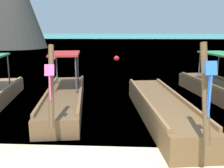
{
  "coord_description": "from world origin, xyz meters",
  "views": [
    {
      "loc": [
        0.39,
        -4.22,
        2.62
      ],
      "look_at": [
        0.0,
        3.07,
        1.01
      ],
      "focal_mm": 40.69,
      "sensor_mm": 36.0,
      "label": 1
    }
  ],
  "objects_px": {
    "longtail_boat_pink_ribbon": "(65,98)",
    "longtail_boat_blue_ribbon": "(161,109)",
    "karst_rock": "(10,1)",
    "mooring_buoy_near": "(53,58)",
    "mooring_buoy_far": "(117,59)"
  },
  "relations": [
    {
      "from": "longtail_boat_pink_ribbon",
      "to": "longtail_boat_blue_ribbon",
      "type": "xyz_separation_m",
      "value": [
        3.1,
        -1.02,
        0.0
      ]
    },
    {
      "from": "longtail_boat_pink_ribbon",
      "to": "karst_rock",
      "type": "distance_m",
      "value": 29.42
    },
    {
      "from": "longtail_boat_pink_ribbon",
      "to": "mooring_buoy_near",
      "type": "height_order",
      "value": "longtail_boat_pink_ribbon"
    },
    {
      "from": "karst_rock",
      "to": "longtail_boat_blue_ribbon",
      "type": "bearing_deg",
      "value": -58.86
    },
    {
      "from": "mooring_buoy_far",
      "to": "longtail_boat_pink_ribbon",
      "type": "bearing_deg",
      "value": -96.2
    },
    {
      "from": "longtail_boat_pink_ribbon",
      "to": "longtail_boat_blue_ribbon",
      "type": "height_order",
      "value": "longtail_boat_blue_ribbon"
    },
    {
      "from": "longtail_boat_blue_ribbon",
      "to": "mooring_buoy_far",
      "type": "distance_m",
      "value": 13.3
    },
    {
      "from": "longtail_boat_blue_ribbon",
      "to": "karst_rock",
      "type": "height_order",
      "value": "karst_rock"
    },
    {
      "from": "longtail_boat_blue_ribbon",
      "to": "karst_rock",
      "type": "distance_m",
      "value": 31.78
    },
    {
      "from": "longtail_boat_pink_ribbon",
      "to": "mooring_buoy_far",
      "type": "xyz_separation_m",
      "value": [
        1.32,
        12.16,
        -0.09
      ]
    },
    {
      "from": "longtail_boat_pink_ribbon",
      "to": "mooring_buoy_near",
      "type": "relative_size",
      "value": 10.95
    },
    {
      "from": "longtail_boat_pink_ribbon",
      "to": "mooring_buoy_far",
      "type": "height_order",
      "value": "longtail_boat_pink_ribbon"
    },
    {
      "from": "mooring_buoy_near",
      "to": "mooring_buoy_far",
      "type": "distance_m",
      "value": 5.19
    },
    {
      "from": "longtail_boat_pink_ribbon",
      "to": "mooring_buoy_far",
      "type": "relative_size",
      "value": 13.28
    },
    {
      "from": "karst_rock",
      "to": "mooring_buoy_far",
      "type": "distance_m",
      "value": 20.62
    }
  ]
}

